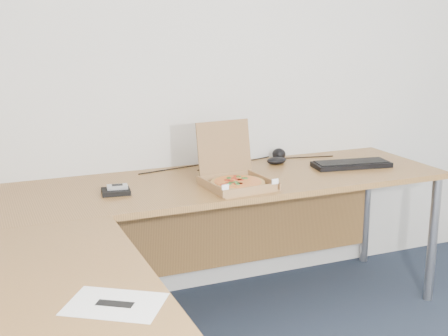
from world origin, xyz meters
name	(u,v)px	position (x,y,z in m)	size (l,w,h in m)	color
desk	(170,221)	(-0.82, 0.97, 0.70)	(2.50, 2.20, 0.73)	olive
pizza_box	(236,180)	(-0.40, 1.25, 0.77)	(0.29, 0.34, 0.29)	#976C40
drinking_glass	(236,160)	(-0.28, 1.53, 0.79)	(0.07, 0.07, 0.12)	white
keyboard	(351,164)	(0.34, 1.37, 0.74)	(0.42, 0.15, 0.03)	black
mouse	(276,161)	(-0.01, 1.58, 0.75)	(0.11, 0.07, 0.04)	black
wallet	(116,191)	(-0.96, 1.36, 0.74)	(0.13, 0.11, 0.02)	black
phone	(117,187)	(-0.95, 1.36, 0.76)	(0.09, 0.05, 0.02)	#B2B5BA
paper_sheet	(115,304)	(-1.22, 0.26, 0.73)	(0.27, 0.19, 0.00)	white
dome_speaker	(279,154)	(0.05, 1.67, 0.77)	(0.09, 0.09, 0.07)	black
cable_bundle	(235,163)	(-0.22, 1.68, 0.73)	(0.56, 0.04, 0.01)	black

